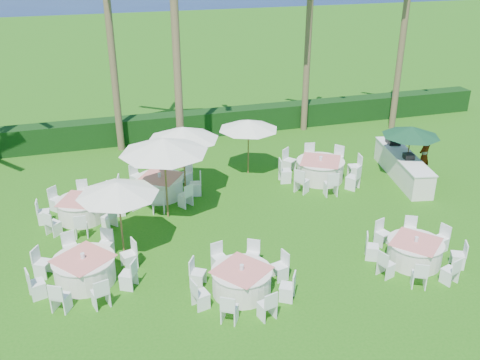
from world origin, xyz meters
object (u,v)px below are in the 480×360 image
(banquet_table_f, at_px, (320,169))
(banquet_table_c, at_px, (415,251))
(banquet_table_a, at_px, (85,269))
(buffet_table, at_px, (402,165))
(banquet_table_e, at_px, (160,186))
(staff_person, at_px, (424,156))
(umbrella_d, at_px, (248,125))
(banquet_table_b, at_px, (242,280))
(umbrella_a, at_px, (117,189))
(umbrella_green, at_px, (411,131))
(umbrella_b, at_px, (164,146))
(umbrella_c, at_px, (183,133))
(banquet_table_d, at_px, (82,209))

(banquet_table_f, bearing_deg, banquet_table_c, -88.16)
(banquet_table_a, height_order, buffet_table, buffet_table)
(banquet_table_e, height_order, staff_person, staff_person)
(banquet_table_f, height_order, staff_person, staff_person)
(umbrella_d, bearing_deg, banquet_table_c, -70.34)
(buffet_table, bearing_deg, staff_person, 4.22)
(banquet_table_c, distance_m, banquet_table_f, 6.44)
(banquet_table_b, distance_m, staff_person, 11.20)
(banquet_table_a, bearing_deg, banquet_table_b, -23.30)
(banquet_table_a, relative_size, umbrella_a, 1.24)
(banquet_table_e, bearing_deg, banquet_table_c, -45.51)
(banquet_table_f, distance_m, umbrella_green, 3.87)
(banquet_table_a, bearing_deg, umbrella_b, 47.35)
(umbrella_a, relative_size, umbrella_c, 0.91)
(banquet_table_d, height_order, umbrella_a, umbrella_a)
(umbrella_c, relative_size, umbrella_green, 1.20)
(banquet_table_f, bearing_deg, umbrella_a, -158.36)
(banquet_table_c, height_order, umbrella_c, umbrella_c)
(umbrella_a, bearing_deg, umbrella_d, 40.08)
(banquet_table_b, relative_size, banquet_table_e, 0.94)
(banquet_table_d, bearing_deg, umbrella_green, -1.39)
(banquet_table_e, distance_m, umbrella_green, 10.09)
(umbrella_c, relative_size, umbrella_d, 1.12)
(umbrella_b, bearing_deg, umbrella_green, 2.42)
(banquet_table_b, relative_size, umbrella_b, 0.98)
(banquet_table_b, distance_m, buffet_table, 10.26)
(umbrella_b, bearing_deg, banquet_table_f, 11.91)
(banquet_table_a, distance_m, staff_person, 14.36)
(banquet_table_a, height_order, umbrella_d, umbrella_d)
(banquet_table_c, height_order, banquet_table_d, banquet_table_d)
(banquet_table_e, xyz_separation_m, umbrella_a, (-1.75, -3.64, 1.79))
(banquet_table_b, height_order, staff_person, staff_person)
(banquet_table_b, height_order, umbrella_green, umbrella_green)
(umbrella_a, height_order, staff_person, umbrella_a)
(banquet_table_f, xyz_separation_m, buffet_table, (3.33, -0.75, 0.10))
(banquet_table_e, xyz_separation_m, umbrella_b, (-0.02, -1.75, 2.29))
(staff_person, bearing_deg, banquet_table_c, 35.82)
(banquet_table_c, distance_m, umbrella_d, 8.56)
(banquet_table_e, height_order, umbrella_c, umbrella_c)
(banquet_table_a, height_order, umbrella_c, umbrella_c)
(umbrella_c, bearing_deg, banquet_table_a, -129.35)
(umbrella_b, height_order, buffet_table, umbrella_b)
(banquet_table_f, height_order, buffet_table, buffet_table)
(banquet_table_d, height_order, banquet_table_e, banquet_table_e)
(banquet_table_a, relative_size, staff_person, 1.94)
(banquet_table_d, bearing_deg, umbrella_a, -65.91)
(banquet_table_a, xyz_separation_m, umbrella_a, (1.21, 1.30, 1.80))
(buffet_table, bearing_deg, banquet_table_a, -163.38)
(banquet_table_f, relative_size, umbrella_b, 1.12)
(umbrella_a, xyz_separation_m, umbrella_b, (1.73, 1.89, 0.50))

